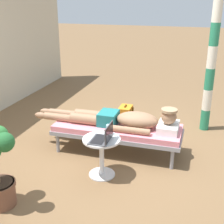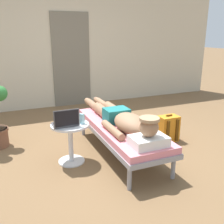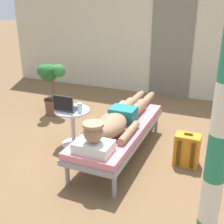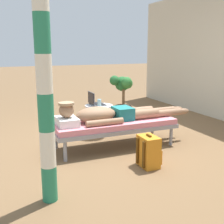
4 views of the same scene
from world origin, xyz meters
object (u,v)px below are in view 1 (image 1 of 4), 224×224
person_reclining (122,119)px  drink_glass (109,129)px  lounge_chair (117,130)px  side_table (102,151)px  laptop (104,137)px  backpack (125,118)px  porch_post (212,57)px

person_reclining → drink_glass: bearing=177.2°
lounge_chair → side_table: bearing=179.0°
person_reclining → laptop: size_ratio=7.00×
lounge_chair → backpack: size_ratio=4.43×
person_reclining → laptop: 0.76m
backpack → side_table: bearing=-176.7°
side_table → laptop: 0.24m
side_table → backpack: size_ratio=1.23×
side_table → laptop: bearing=-139.5°
lounge_chair → porch_post: (1.22, -1.23, 0.92)m
backpack → person_reclining: bearing=-169.2°
laptop → drink_glass: laptop is taller
lounge_chair → porch_post: size_ratio=0.74×
laptop → backpack: size_ratio=0.73×
lounge_chair → porch_post: bearing=-45.4°
person_reclining → backpack: size_ratio=5.12×
porch_post → drink_glass: bearing=145.8°
side_table → drink_glass: drink_glass is taller
lounge_chair → side_table: size_ratio=3.59×
side_table → lounge_chair: bearing=-1.0°
laptop → person_reclining: bearing=-1.7°
laptop → porch_post: bearing=-31.2°
backpack → porch_post: 1.74m
laptop → lounge_chair: bearing=3.0°
lounge_chair → backpack: bearing=6.8°
drink_glass → backpack: drink_glass is taller
laptop → backpack: (1.61, 0.14, -0.39)m
porch_post → lounge_chair: bearing=134.6°
side_table → drink_glass: bearing=-17.3°
drink_glass → side_table: bearing=162.7°
lounge_chair → laptop: 0.79m
lounge_chair → person_reclining: 0.18m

